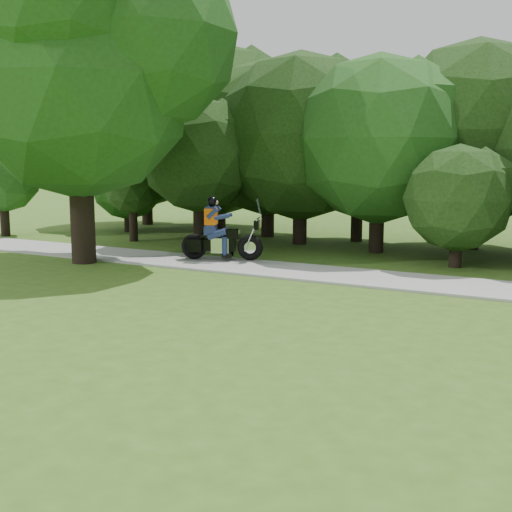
% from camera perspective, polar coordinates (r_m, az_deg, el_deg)
% --- Properties ---
extents(ground, '(100.00, 100.00, 0.00)m').
position_cam_1_polar(ground, '(7.94, 8.30, -13.06)').
color(ground, '#3A5D1A').
rests_on(ground, ground).
extents(walkway, '(60.00, 2.20, 0.06)m').
position_cam_1_polar(walkway, '(15.41, 18.94, -2.69)').
color(walkway, gray).
rests_on(walkway, ground).
extents(big_tree_west, '(8.64, 6.56, 9.96)m').
position_cam_1_polar(big_tree_west, '(19.22, -15.03, 16.78)').
color(big_tree_west, black).
rests_on(big_tree_west, ground).
extents(touring_motorcycle, '(2.30, 1.35, 1.82)m').
position_cam_1_polar(touring_motorcycle, '(18.44, -3.51, 1.72)').
color(touring_motorcycle, black).
rests_on(touring_motorcycle, walkway).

